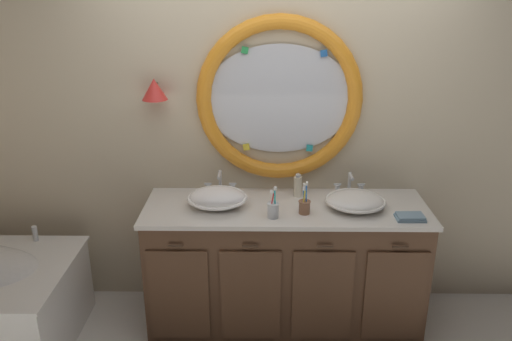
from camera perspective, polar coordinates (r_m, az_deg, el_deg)
name	(u,v)px	position (r m, az deg, el deg)	size (l,w,h in m)	color
ground_plane	(278,339)	(3.67, 2.50, -18.25)	(14.00, 14.00, 0.00)	silver
back_wall_assembly	(278,128)	(3.58, 2.51, 4.79)	(6.40, 0.26, 2.60)	beige
vanity_counter	(285,263)	(3.62, 3.22, -10.30)	(1.89, 0.64, 0.88)	brown
sink_basin_left	(217,198)	(3.37, -4.33, -3.05)	(0.39, 0.39, 0.13)	white
sink_basin_right	(355,201)	(3.42, 11.03, -3.33)	(0.40, 0.40, 0.10)	white
faucet_set_left	(220,184)	(3.60, -4.02, -1.51)	(0.23, 0.15, 0.17)	silver
faucet_set_right	(349,185)	(3.64, 10.39, -1.61)	(0.22, 0.13, 0.16)	silver
toothbrush_holder_left	(273,209)	(3.23, 1.92, -4.34)	(0.08, 0.08, 0.21)	silver
toothbrush_holder_right	(304,206)	(3.30, 5.43, -3.93)	(0.08, 0.08, 0.22)	#996647
soap_dispenser	(298,186)	(3.54, 4.69, -1.72)	(0.06, 0.06, 0.17)	#EFE5C6
folded_hand_towel	(410,217)	(3.36, 16.83, -4.99)	(0.18, 0.12, 0.03)	#7593A8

